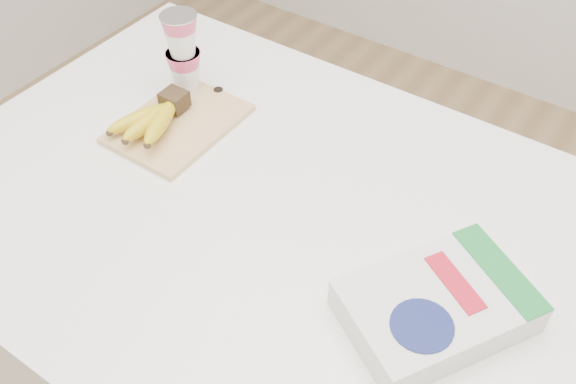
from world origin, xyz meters
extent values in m
cube|color=white|center=(0.00, 0.00, 0.49)|extent=(1.31, 0.87, 0.98)
cube|color=#DCB678|center=(-0.31, 0.08, 0.99)|extent=(0.19, 0.26, 0.01)
cube|color=#382816|center=(-0.34, 0.11, 1.02)|extent=(0.05, 0.04, 0.03)
ellipsoid|color=gold|center=(-0.36, 0.03, 1.01)|extent=(0.07, 0.15, 0.04)
sphere|color=#382816|center=(-0.38, -0.03, 1.01)|extent=(0.01, 0.01, 0.01)
ellipsoid|color=gold|center=(-0.33, 0.03, 1.02)|extent=(0.04, 0.15, 0.04)
sphere|color=#382816|center=(-0.33, -0.04, 1.02)|extent=(0.01, 0.01, 0.01)
ellipsoid|color=gold|center=(-0.31, 0.04, 1.02)|extent=(0.09, 0.15, 0.04)
sphere|color=#382816|center=(-0.28, -0.03, 1.02)|extent=(0.01, 0.01, 0.01)
cylinder|color=silver|center=(-0.36, 0.17, 1.16)|extent=(0.07, 0.07, 0.00)
cube|color=silver|center=(0.30, -0.04, 1.01)|extent=(0.29, 0.32, 0.06)
cube|color=#1B7A32|center=(0.35, 0.05, 1.04)|extent=(0.18, 0.13, 0.00)
cylinder|color=navy|center=(0.30, -0.10, 1.04)|extent=(0.12, 0.12, 0.00)
cube|color=red|center=(0.31, -0.01, 1.04)|extent=(0.11, 0.09, 0.00)
camera|label=1|loc=(0.42, -0.61, 1.79)|focal=40.00mm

